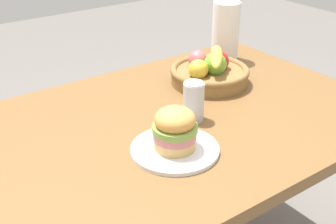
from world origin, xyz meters
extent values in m
cube|color=brown|center=(0.00, 0.00, 0.73)|extent=(1.40, 0.90, 0.04)
cylinder|color=brown|center=(0.62, 0.37, 0.35)|extent=(0.07, 0.07, 0.71)
cylinder|color=white|center=(-0.09, -0.15, 0.76)|extent=(0.25, 0.25, 0.01)
cylinder|color=#DBAD60|center=(-0.09, -0.15, 0.78)|extent=(0.12, 0.12, 0.03)
cylinder|color=#C67075|center=(-0.09, -0.15, 0.80)|extent=(0.12, 0.12, 0.02)
cylinder|color=#84A84C|center=(-0.09, -0.15, 0.82)|extent=(0.12, 0.12, 0.02)
ellipsoid|color=#DF9F4D|center=(-0.09, -0.15, 0.85)|extent=(0.11, 0.11, 0.07)
cylinder|color=silver|center=(0.07, -0.04, 0.81)|extent=(0.07, 0.07, 0.12)
cylinder|color=silver|center=(0.07, -0.04, 0.87)|extent=(0.06, 0.06, 0.00)
cylinder|color=olive|center=(0.29, 0.15, 0.78)|extent=(0.28, 0.28, 0.05)
torus|color=olive|center=(0.29, 0.15, 0.80)|extent=(0.29, 0.29, 0.02)
sphere|color=red|center=(0.33, 0.14, 0.83)|extent=(0.08, 0.08, 0.08)
sphere|color=#D16066|center=(0.28, 0.21, 0.83)|extent=(0.07, 0.07, 0.07)
sphere|color=gold|center=(0.22, 0.13, 0.83)|extent=(0.07, 0.07, 0.07)
sphere|color=#6BAD38|center=(0.30, 0.12, 0.83)|extent=(0.08, 0.08, 0.08)
ellipsoid|color=yellow|center=(0.30, 0.12, 0.86)|extent=(0.18, 0.19, 0.05)
cylinder|color=white|center=(0.50, 0.30, 0.87)|extent=(0.11, 0.11, 0.24)
camera|label=1|loc=(-0.72, -0.99, 1.42)|focal=47.69mm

